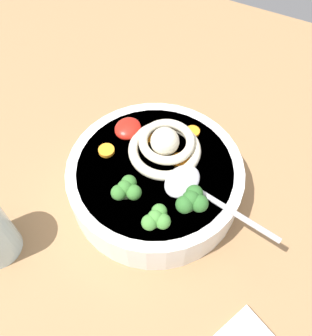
{
  "coord_description": "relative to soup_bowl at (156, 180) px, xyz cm",
  "views": [
    {
      "loc": [
        -23.85,
        -13.95,
        54.47
      ],
      "look_at": [
        2.7,
        -0.16,
        10.84
      ],
      "focal_mm": 38.84,
      "sensor_mm": 36.0,
      "label": 1
    }
  ],
  "objects": [
    {
      "name": "soup_bowl",
      "position": [
        0.0,
        0.0,
        0.0
      ],
      "size": [
        26.16,
        26.16,
        6.46
      ],
      "color": "white",
      "rests_on": "table_slab"
    },
    {
      "name": "chili_sauce_dollop",
      "position": [
        3.95,
        6.94,
        4.11
      ],
      "size": [
        4.4,
        3.96,
        1.98
      ],
      "primitive_type": "ellipsoid",
      "color": "red",
      "rests_on": "soup_bowl"
    },
    {
      "name": "carrot_slice_left",
      "position": [
        8.61,
        -1.96,
        3.36
      ],
      "size": [
        2.24,
        2.24,
        0.48
      ],
      "primitive_type": "cylinder",
      "color": "orange",
      "rests_on": "soup_bowl"
    },
    {
      "name": "carrot_slice_center",
      "position": [
        2.73,
        -2.59,
        3.39
      ],
      "size": [
        2.57,
        2.57,
        0.53
      ],
      "primitive_type": "cylinder",
      "color": "orange",
      "rests_on": "soup_bowl"
    },
    {
      "name": "broccoli_floret_far",
      "position": [
        -6.09,
        1.35,
        5.18
      ],
      "size": [
        4.15,
        3.57,
        3.28
      ],
      "color": "#7A9E60",
      "rests_on": "soup_bowl"
    },
    {
      "name": "table_slab",
      "position": [
        -2.7,
        0.16,
        -5.53
      ],
      "size": [
        118.56,
        118.56,
        4.38
      ],
      "primitive_type": "cube",
      "color": "#936D47",
      "rests_on": "ground"
    },
    {
      "name": "soup_spoon",
      "position": [
        -0.97,
        -5.89,
        3.92
      ],
      "size": [
        6.63,
        17.52,
        1.6
      ],
      "rotation": [
        0.0,
        0.0,
        4.55
      ],
      "color": "#B7B7BC",
      "rests_on": "soup_bowl"
    },
    {
      "name": "carrot_slice_right",
      "position": [
        3.99,
        4.0,
        3.44
      ],
      "size": [
        2.49,
        2.49,
        0.64
      ],
      "primitive_type": "cylinder",
      "color": "orange",
      "rests_on": "soup_bowl"
    },
    {
      "name": "noodle_pile",
      "position": [
        3.26,
        0.53,
        4.62
      ],
      "size": [
        11.92,
        11.68,
        4.79
      ],
      "color": "beige",
      "rests_on": "soup_bowl"
    },
    {
      "name": "broccoli_floret_beside_noodles",
      "position": [
        -3.72,
        -7.28,
        5.43
      ],
      "size": [
        4.66,
        4.01,
        3.69
      ],
      "color": "#7A9E60",
      "rests_on": "soup_bowl"
    },
    {
      "name": "broccoli_floret_near_spoon",
      "position": [
        -8.07,
        -4.29,
        5.13
      ],
      "size": [
        4.05,
        3.48,
        3.2
      ],
      "color": "#7A9E60",
      "rests_on": "soup_bowl"
    },
    {
      "name": "carrot_slice_extra_a",
      "position": [
        -0.77,
        7.98,
        3.41
      ],
      "size": [
        2.42,
        2.42,
        0.57
      ],
      "primitive_type": "cylinder",
      "color": "orange",
      "rests_on": "soup_bowl"
    }
  ]
}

